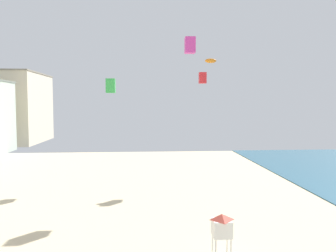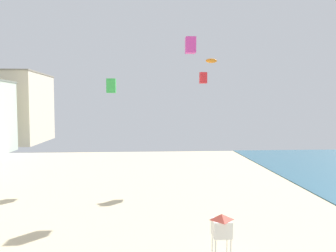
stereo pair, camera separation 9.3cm
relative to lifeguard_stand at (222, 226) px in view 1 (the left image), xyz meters
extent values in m
cube|color=beige|center=(-35.61, 62.15, 6.21)|extent=(13.42, 19.19, 16.09)
cube|color=gray|center=(-35.61, 62.15, 14.40)|extent=(13.69, 19.58, 0.30)
cylinder|color=white|center=(-0.45, -0.45, -1.24)|extent=(0.10, 0.10, 1.20)
cylinder|color=white|center=(0.45, -0.45, -1.24)|extent=(0.10, 0.10, 1.20)
cylinder|color=white|center=(-0.45, 0.45, -1.24)|extent=(0.10, 0.10, 1.20)
cylinder|color=white|center=(0.45, 0.45, -1.24)|extent=(0.10, 0.10, 1.20)
cube|color=white|center=(0.00, 0.00, -0.14)|extent=(1.10, 1.10, 1.00)
pyramid|color=#D14C3D|center=(0.00, 0.00, 0.54)|extent=(1.10, 1.10, 0.35)
cube|color=#DB3D9E|center=(0.33, 16.66, 13.48)|extent=(1.08, 1.08, 1.69)
ellipsoid|color=orange|center=(3.94, 23.51, 12.76)|extent=(1.46, 0.41, 0.57)
cube|color=red|center=(2.59, 21.75, 10.43)|extent=(0.86, 0.86, 1.35)
cube|color=green|center=(-8.60, 21.53, 9.41)|extent=(1.08, 1.08, 1.70)
camera|label=1|loc=(-4.54, -19.06, 7.20)|focal=35.63mm
camera|label=2|loc=(-4.45, -19.07, 7.20)|focal=35.63mm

